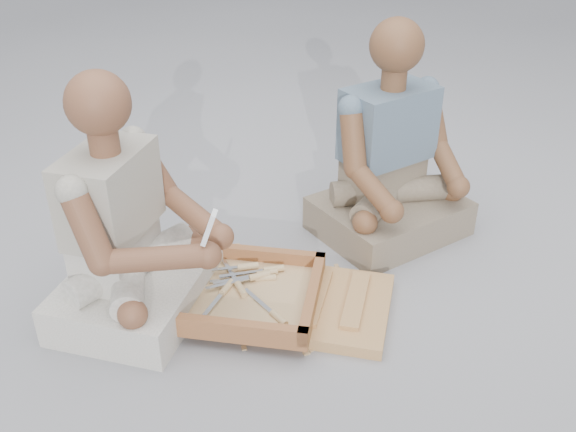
# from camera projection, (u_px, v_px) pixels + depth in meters

# --- Properties ---
(ground) EXTENTS (60.00, 60.00, 0.00)m
(ground) POSITION_uv_depth(u_px,v_px,m) (289.00, 318.00, 2.06)
(ground) COLOR #94959A
(ground) RESTS_ON ground
(carved_panel) EXTENTS (0.63, 0.45, 0.04)m
(carved_panel) POSITION_uv_depth(u_px,v_px,m) (298.00, 302.00, 2.10)
(carved_panel) COLOR #A1723E
(carved_panel) RESTS_ON ground
(tool_tray) EXTENTS (0.55, 0.45, 0.07)m
(tool_tray) POSITION_uv_depth(u_px,v_px,m) (235.00, 292.00, 2.07)
(tool_tray) COLOR brown
(tool_tray) RESTS_ON carved_panel
(chisel_0) EXTENTS (0.17, 0.17, 0.02)m
(chisel_0) POSITION_uv_depth(u_px,v_px,m) (275.00, 315.00, 1.97)
(chisel_0) COLOR silver
(chisel_0) RESTS_ON tool_tray
(chisel_1) EXTENTS (0.21, 0.09, 0.02)m
(chisel_1) POSITION_uv_depth(u_px,v_px,m) (241.00, 267.00, 2.16)
(chisel_1) COLOR silver
(chisel_1) RESTS_ON tool_tray
(chisel_2) EXTENTS (0.22, 0.07, 0.02)m
(chisel_2) POSITION_uv_depth(u_px,v_px,m) (259.00, 278.00, 2.13)
(chisel_2) COLOR silver
(chisel_2) RESTS_ON tool_tray
(chisel_3) EXTENTS (0.07, 0.22, 0.02)m
(chisel_3) POSITION_uv_depth(u_px,v_px,m) (224.00, 291.00, 2.06)
(chisel_3) COLOR silver
(chisel_3) RESTS_ON tool_tray
(chisel_4) EXTENTS (0.21, 0.11, 0.02)m
(chisel_4) POSITION_uv_depth(u_px,v_px,m) (261.00, 274.00, 2.14)
(chisel_4) COLOR silver
(chisel_4) RESTS_ON tool_tray
(chisel_5) EXTENTS (0.21, 0.10, 0.02)m
(chisel_5) POSITION_uv_depth(u_px,v_px,m) (267.00, 270.00, 2.16)
(chisel_5) COLOR silver
(chisel_5) RESTS_ON tool_tray
(chisel_6) EXTENTS (0.20, 0.12, 0.02)m
(chisel_6) POSITION_uv_depth(u_px,v_px,m) (253.00, 277.00, 2.12)
(chisel_6) COLOR silver
(chisel_6) RESTS_ON tool_tray
(chisel_7) EXTENTS (0.13, 0.20, 0.02)m
(chisel_7) POSITION_uv_depth(u_px,v_px,m) (239.00, 286.00, 2.08)
(chisel_7) COLOR silver
(chisel_7) RESTS_ON tool_tray
(wood_chip_0) EXTENTS (0.02, 0.02, 0.00)m
(wood_chip_0) POSITION_uv_depth(u_px,v_px,m) (244.00, 348.00, 1.93)
(wood_chip_0) COLOR tan
(wood_chip_0) RESTS_ON ground
(wood_chip_1) EXTENTS (0.02, 0.02, 0.00)m
(wood_chip_1) POSITION_uv_depth(u_px,v_px,m) (170.00, 252.00, 2.38)
(wood_chip_1) COLOR tan
(wood_chip_1) RESTS_ON ground
(wood_chip_2) EXTENTS (0.02, 0.02, 0.00)m
(wood_chip_2) POSITION_uv_depth(u_px,v_px,m) (140.00, 329.00, 2.01)
(wood_chip_2) COLOR tan
(wood_chip_2) RESTS_ON ground
(wood_chip_3) EXTENTS (0.02, 0.02, 0.00)m
(wood_chip_3) POSITION_uv_depth(u_px,v_px,m) (310.00, 316.00, 2.06)
(wood_chip_3) COLOR tan
(wood_chip_3) RESTS_ON ground
(wood_chip_4) EXTENTS (0.02, 0.02, 0.00)m
(wood_chip_4) POSITION_uv_depth(u_px,v_px,m) (312.00, 350.00, 1.92)
(wood_chip_4) COLOR tan
(wood_chip_4) RESTS_ON ground
(wood_chip_5) EXTENTS (0.02, 0.02, 0.00)m
(wood_chip_5) POSITION_uv_depth(u_px,v_px,m) (337.00, 305.00, 2.11)
(wood_chip_5) COLOR tan
(wood_chip_5) RESTS_ON ground
(wood_chip_6) EXTENTS (0.02, 0.02, 0.00)m
(wood_chip_6) POSITION_uv_depth(u_px,v_px,m) (214.00, 292.00, 2.17)
(wood_chip_6) COLOR tan
(wood_chip_6) RESTS_ON ground
(wood_chip_7) EXTENTS (0.02, 0.02, 0.00)m
(wood_chip_7) POSITION_uv_depth(u_px,v_px,m) (338.00, 307.00, 2.10)
(wood_chip_7) COLOR tan
(wood_chip_7) RESTS_ON ground
(wood_chip_8) EXTENTS (0.02, 0.02, 0.00)m
(wood_chip_8) POSITION_uv_depth(u_px,v_px,m) (306.00, 353.00, 1.91)
(wood_chip_8) COLOR tan
(wood_chip_8) RESTS_ON ground
(wood_chip_9) EXTENTS (0.02, 0.02, 0.00)m
(wood_chip_9) POSITION_uv_depth(u_px,v_px,m) (295.00, 305.00, 2.11)
(wood_chip_9) COLOR tan
(wood_chip_9) RESTS_ON ground
(wood_chip_10) EXTENTS (0.02, 0.02, 0.00)m
(wood_chip_10) POSITION_uv_depth(u_px,v_px,m) (181.00, 327.00, 2.02)
(wood_chip_10) COLOR tan
(wood_chip_10) RESTS_ON ground
(wood_chip_11) EXTENTS (0.02, 0.02, 0.00)m
(wood_chip_11) POSITION_uv_depth(u_px,v_px,m) (301.00, 278.00, 2.24)
(wood_chip_11) COLOR tan
(wood_chip_11) RESTS_ON ground
(wood_chip_12) EXTENTS (0.02, 0.02, 0.00)m
(wood_chip_12) POSITION_uv_depth(u_px,v_px,m) (161.00, 295.00, 2.16)
(wood_chip_12) COLOR tan
(wood_chip_12) RESTS_ON ground
(wood_chip_13) EXTENTS (0.02, 0.02, 0.00)m
(wood_chip_13) POSITION_uv_depth(u_px,v_px,m) (237.00, 245.00, 2.43)
(wood_chip_13) COLOR tan
(wood_chip_13) RESTS_ON ground
(wood_chip_14) EXTENTS (0.02, 0.02, 0.00)m
(wood_chip_14) POSITION_uv_depth(u_px,v_px,m) (336.00, 266.00, 2.31)
(wood_chip_14) COLOR tan
(wood_chip_14) RESTS_ON ground
(craftsman) EXTENTS (0.56, 0.56, 0.79)m
(craftsman) POSITION_uv_depth(u_px,v_px,m) (128.00, 238.00, 1.97)
(craftsman) COLOR silver
(craftsman) RESTS_ON ground
(companion) EXTENTS (0.67, 0.66, 0.82)m
(companion) POSITION_uv_depth(u_px,v_px,m) (391.00, 167.00, 2.39)
(companion) COLOR #786C56
(companion) RESTS_ON ground
(mobile_phone) EXTENTS (0.05, 0.05, 0.10)m
(mobile_phone) POSITION_uv_depth(u_px,v_px,m) (209.00, 228.00, 1.80)
(mobile_phone) COLOR white
(mobile_phone) RESTS_ON craftsman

